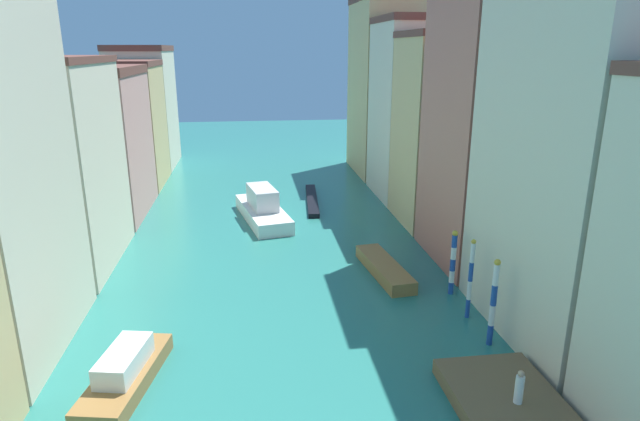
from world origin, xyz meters
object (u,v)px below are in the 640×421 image
(waterfront_dock, at_px, (515,413))
(gondola_black, at_px, (312,200))
(person_on_dock, at_px, (519,388))
(motorboat_0, at_px, (126,372))
(vaporetto_white, at_px, (263,209))
(mooring_pole_0, at_px, (493,302))
(mooring_pole_2, at_px, (453,262))
(mooring_pole_1, at_px, (470,278))
(motorboat_1, at_px, (384,268))

(waterfront_dock, height_order, gondola_black, waterfront_dock)
(person_on_dock, xyz_separation_m, motorboat_0, (-16.52, 4.42, -0.71))
(waterfront_dock, distance_m, vaporetto_white, 29.90)
(person_on_dock, distance_m, gondola_black, 33.64)
(vaporetto_white, distance_m, motorboat_0, 24.70)
(mooring_pole_0, distance_m, motorboat_0, 18.01)
(motorboat_0, bearing_deg, gondola_black, 67.56)
(mooring_pole_0, distance_m, mooring_pole_2, 6.00)
(mooring_pole_1, height_order, gondola_black, mooring_pole_1)
(mooring_pole_1, distance_m, gondola_black, 25.62)
(waterfront_dock, height_order, mooring_pole_1, mooring_pole_1)
(waterfront_dock, bearing_deg, motorboat_0, 164.15)
(waterfront_dock, height_order, motorboat_0, motorboat_0)
(mooring_pole_1, height_order, motorboat_0, mooring_pole_1)
(person_on_dock, bearing_deg, waterfront_dock, -129.50)
(person_on_dock, distance_m, mooring_pole_0, 5.81)
(person_on_dock, height_order, vaporetto_white, vaporetto_white)
(mooring_pole_2, xyz_separation_m, vaporetto_white, (-11.19, 16.59, -1.09))
(motorboat_1, bearing_deg, mooring_pole_2, -45.73)
(waterfront_dock, xyz_separation_m, motorboat_0, (-16.34, 4.64, 0.33))
(waterfront_dock, bearing_deg, mooring_pole_2, 81.60)
(waterfront_dock, distance_m, mooring_pole_2, 12.03)
(motorboat_1, bearing_deg, mooring_pole_0, -71.36)
(person_on_dock, distance_m, mooring_pole_2, 11.68)
(mooring_pole_1, relative_size, vaporetto_white, 0.45)
(mooring_pole_2, bearing_deg, motorboat_0, -158.49)
(vaporetto_white, height_order, motorboat_1, vaporetto_white)
(mooring_pole_0, xyz_separation_m, motorboat_0, (-17.89, -1.13, -1.75))
(gondola_black, bearing_deg, mooring_pole_2, -74.21)
(mooring_pole_2, distance_m, motorboat_0, 19.49)
(vaporetto_white, xyz_separation_m, motorboat_1, (7.80, -13.11, -0.63))
(person_on_dock, xyz_separation_m, gondola_black, (-4.59, 33.30, -1.17))
(gondola_black, bearing_deg, mooring_pole_0, -77.88)
(person_on_dock, distance_m, motorboat_1, 15.17)
(vaporetto_white, bearing_deg, waterfront_dock, -71.57)
(motorboat_0, xyz_separation_m, motorboat_1, (14.69, 10.60, -0.25))
(gondola_black, relative_size, motorboat_0, 1.61)
(mooring_pole_2, distance_m, vaporetto_white, 20.04)
(waterfront_dock, relative_size, motorboat_0, 1.11)
(waterfront_dock, bearing_deg, vaporetto_white, 108.43)
(mooring_pole_2, bearing_deg, person_on_dock, -97.68)
(waterfront_dock, bearing_deg, mooring_pole_0, 75.04)
(mooring_pole_0, bearing_deg, mooring_pole_1, 89.79)
(mooring_pole_2, relative_size, motorboat_1, 0.57)
(waterfront_dock, xyz_separation_m, mooring_pole_2, (1.74, 11.77, 1.79))
(person_on_dock, relative_size, mooring_pole_0, 0.32)
(mooring_pole_1, relative_size, mooring_pole_2, 1.13)
(gondola_black, xyz_separation_m, motorboat_0, (-11.93, -28.88, 0.45))
(mooring_pole_0, distance_m, mooring_pole_1, 2.93)
(person_on_dock, xyz_separation_m, motorboat_1, (-1.83, 15.02, -0.96))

